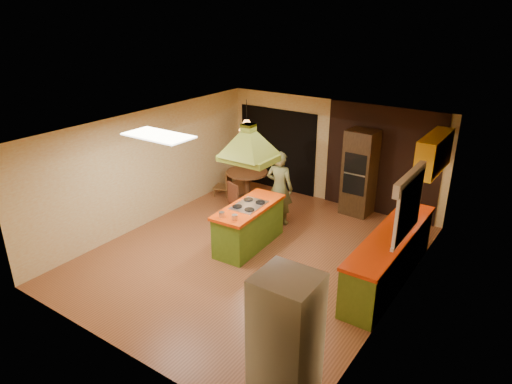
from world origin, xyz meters
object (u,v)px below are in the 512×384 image
Objects in this scene: kitchen_island at (249,225)px; dining_table at (247,180)px; canister_large at (408,207)px; wall_oven at (360,173)px; man at (280,188)px; refrigerator at (286,339)px.

kitchen_island is 2.31m from dining_table.
wall_oven is at bearing 138.13° from canister_large.
man reaches higher than canister_large.
wall_oven reaches higher than man.
wall_oven reaches higher than refrigerator.
refrigerator is 1.71× the size of dining_table.
refrigerator is (2.57, -2.88, 0.42)m from kitchen_island.
refrigerator reaches higher than dining_table.
wall_oven is 1.96× the size of dining_table.
kitchen_island is 3.06m from canister_large.
dining_table is 4.27× the size of canister_large.
man is 2.75m from canister_large.
man is at bearing 121.73° from refrigerator.
kitchen_island is 0.90× the size of wall_oven.
canister_large is (4.06, -0.54, 0.51)m from dining_table.
man is 1.50m from dining_table.
canister_large is (1.53, -1.37, 0.05)m from wall_oven.
man is 7.03× the size of canister_large.
man reaches higher than dining_table.
canister_large is at bearing -39.24° from wall_oven.
refrigerator is 6.18m from dining_table.
refrigerator is at bearing 113.93° from man.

